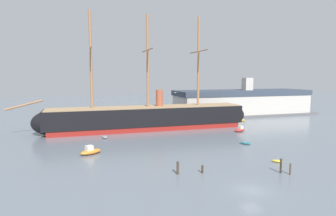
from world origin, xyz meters
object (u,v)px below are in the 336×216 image
dinghy_mid_right (245,143)px  motorboat_alongside_stern (240,130)px  tall_ship (148,117)px  motorboat_mid_left (91,151)px  mooring_piling_left_pair (178,168)px  mooring_piling_right_pair (202,169)px  mooring_piling_midwater (281,166)px  seagull_in_flight (175,93)px  dinghy_alongside_bow (105,137)px  dockside_warehouse_right (242,103)px  mooring_piling_nearest (290,169)px  dinghy_foreground_right (277,161)px  dinghy_distant_centre (157,120)px  dinghy_far_right (242,120)px

dinghy_mid_right → motorboat_alongside_stern: bearing=63.2°
tall_ship → motorboat_mid_left: 27.80m
mooring_piling_left_pair → mooring_piling_right_pair: 3.91m
mooring_piling_midwater → seagull_in_flight: seagull_in_flight is taller
dinghy_mid_right → dinghy_alongside_bow: 33.26m
mooring_piling_right_pair → dinghy_alongside_bow: bearing=112.3°
dinghy_alongside_bow → mooring_piling_midwater: mooring_piling_midwater is taller
dockside_warehouse_right → motorboat_mid_left: bearing=-144.8°
mooring_piling_right_pair → mooring_piling_midwater: bearing=-17.2°
tall_ship → seagull_in_flight: size_ratio=61.16×
mooring_piling_left_pair → seagull_in_flight: bearing=73.2°
motorboat_mid_left → mooring_piling_nearest: 35.71m
dockside_warehouse_right → dinghy_alongside_bow: bearing=-153.2°
mooring_piling_nearest → dockside_warehouse_right: 69.75m
mooring_piling_left_pair → mooring_piling_right_pair: mooring_piling_left_pair is taller
tall_ship → dinghy_mid_right: bearing=-55.2°
motorboat_mid_left → dinghy_foreground_right: bearing=-25.9°
dinghy_foreground_right → mooring_piling_midwater: mooring_piling_midwater is taller
motorboat_mid_left → dinghy_distant_centre: motorboat_mid_left is taller
mooring_piling_midwater → seagull_in_flight: 23.32m
dinghy_far_right → dockside_warehouse_right: dockside_warehouse_right is taller
tall_ship → mooring_piling_nearest: tall_ship is taller
mooring_piling_nearest → mooring_piling_left_pair: (-16.44, 5.33, 0.12)m
dinghy_distant_centre → seagull_in_flight: seagull_in_flight is taller
dinghy_far_right → seagull_in_flight: size_ratio=2.52×
dinghy_foreground_right → mooring_piling_nearest: bearing=-111.3°
dinghy_distant_centre → mooring_piling_nearest: 58.27m
dinghy_alongside_bow → mooring_piling_left_pair: size_ratio=1.38×
dinghy_foreground_right → dinghy_mid_right: bearing=81.1°
dinghy_distant_centre → dinghy_foreground_right: bearing=-81.6°
mooring_piling_right_pair → mooring_piling_midwater: size_ratio=0.54×
dinghy_foreground_right → dinghy_distant_centre: (-7.65, 52.09, 0.12)m
motorboat_mid_left → mooring_piling_right_pair: motorboat_mid_left is taller
tall_ship → mooring_piling_midwater: tall_ship is taller
dinghy_alongside_bow → mooring_piling_midwater: bearing=-54.6°
dinghy_distant_centre → motorboat_alongside_stern: bearing=-57.2°
mooring_piling_left_pair → dockside_warehouse_right: bearing=50.9°
dinghy_alongside_bow → dinghy_far_right: bearing=16.3°
dinghy_foreground_right → mooring_piling_nearest: size_ratio=1.05×
mooring_piling_right_pair → seagull_in_flight: 17.57m
motorboat_mid_left → mooring_piling_nearest: size_ratio=2.58×
dinghy_distant_centre → mooring_piling_nearest: mooring_piling_nearest is taller
mooring_piling_midwater → mooring_piling_nearest: bearing=-48.9°
dinghy_alongside_bow → seagull_in_flight: bearing=-53.4°
tall_ship → dinghy_far_right: (33.65, 5.42, -3.19)m
tall_ship → mooring_piling_left_pair: 38.09m
dinghy_alongside_bow → dinghy_mid_right: bearing=-28.0°
mooring_piling_left_pair → tall_ship: bearing=83.5°
dinghy_mid_right → dinghy_alongside_bow: dinghy_alongside_bow is taller
dinghy_foreground_right → mooring_piling_right_pair: size_ratio=1.51×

